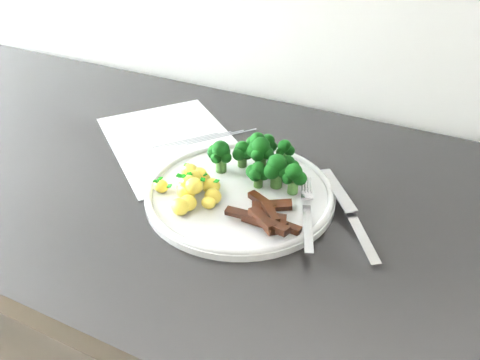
% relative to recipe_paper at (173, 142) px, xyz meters
% --- Properties ---
extents(recipe_paper, '(0.35, 0.34, 0.00)m').
position_rel_recipe_paper_xyz_m(recipe_paper, '(0.00, 0.00, 0.00)').
color(recipe_paper, white).
rests_on(recipe_paper, counter).
extents(plate, '(0.28, 0.28, 0.02)m').
position_rel_recipe_paper_xyz_m(plate, '(0.18, -0.09, 0.01)').
color(plate, silver).
rests_on(plate, counter).
extents(broccoli, '(0.16, 0.12, 0.06)m').
position_rel_recipe_paper_xyz_m(broccoli, '(0.19, -0.04, 0.04)').
color(broccoli, '#325C21').
rests_on(broccoli, plate).
extents(potatoes, '(0.10, 0.09, 0.04)m').
position_rel_recipe_paper_xyz_m(potatoes, '(0.12, -0.13, 0.02)').
color(potatoes, yellow).
rests_on(potatoes, plate).
extents(beef_strips, '(0.10, 0.09, 0.03)m').
position_rel_recipe_paper_xyz_m(beef_strips, '(0.24, -0.14, 0.02)').
color(beef_strips, black).
rests_on(beef_strips, plate).
extents(fork, '(0.07, 0.16, 0.02)m').
position_rel_recipe_paper_xyz_m(fork, '(0.29, -0.12, 0.02)').
color(fork, silver).
rests_on(fork, plate).
extents(knife, '(0.13, 0.18, 0.02)m').
position_rel_recipe_paper_xyz_m(knife, '(0.34, -0.09, 0.01)').
color(knife, silver).
rests_on(knife, plate).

